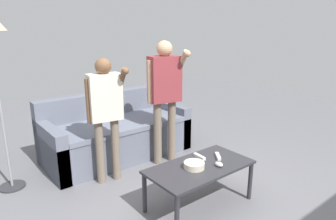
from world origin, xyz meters
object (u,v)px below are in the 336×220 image
couch (116,134)px  game_remote_wand_near (218,156)px  game_remote_wand_far (199,157)px  snack_bowl (194,165)px  coffee_table (200,170)px  game_remote_nunchuk (219,164)px  player_right (165,88)px  player_left (105,106)px

couch → game_remote_wand_near: (0.31, -1.62, 0.14)m
couch → game_remote_wand_far: bearing=-84.1°
game_remote_wand_near → snack_bowl: bearing=-176.5°
coffee_table → game_remote_wand_near: (0.28, 0.02, 0.07)m
couch → game_remote_wand_far: couch is taller
game_remote_nunchuk → couch: bearing=95.3°
player_right → game_remote_wand_far: (-0.24, -0.89, -0.55)m
snack_bowl → game_remote_wand_far: snack_bowl is taller
coffee_table → player_right: 1.25m
snack_bowl → player_left: bearing=110.7°
game_remote_wand_near → game_remote_wand_far: (-0.16, 0.11, 0.00)m
game_remote_wand_far → snack_bowl: bearing=-146.1°
coffee_table → game_remote_nunchuk: (0.13, -0.13, 0.08)m
couch → coffee_table: 1.64m
snack_bowl → game_remote_wand_near: (0.36, 0.02, -0.01)m
couch → snack_bowl: bearing=-91.7°
game_remote_wand_near → game_remote_nunchuk: bearing=-135.2°
game_remote_wand_far → couch: bearing=95.9°
coffee_table → game_remote_wand_near: 0.29m
couch → player_left: bearing=-125.7°
snack_bowl → game_remote_wand_near: bearing=3.5°
player_left → game_remote_wand_near: bearing=-53.3°
couch → game_remote_nunchuk: bearing=-84.7°
coffee_table → snack_bowl: bearing=-178.5°
coffee_table → game_remote_wand_far: size_ratio=6.57×
player_right → game_remote_wand_near: size_ratio=10.63×
snack_bowl → game_remote_nunchuk: (0.21, -0.12, -0.01)m
couch → game_remote_wand_near: size_ratio=13.04×
couch → game_remote_nunchuk: (0.16, -1.76, 0.15)m
couch → game_remote_wand_near: couch is taller
couch → game_remote_nunchuk: 1.78m
snack_bowl → player_left: player_left is taller
couch → coffee_table: size_ratio=1.84×
snack_bowl → game_remote_wand_far: 0.25m
coffee_table → game_remote_nunchuk: 0.20m
coffee_table → game_remote_wand_far: game_remote_wand_far is taller
coffee_table → snack_bowl: 0.12m
couch → player_right: player_right is taller
player_left → coffee_table: bearing=-65.4°
coffee_table → game_remote_wand_far: 0.19m
game_remote_nunchuk → game_remote_wand_far: game_remote_nunchuk is taller
couch → coffee_table: (0.03, -1.64, 0.08)m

